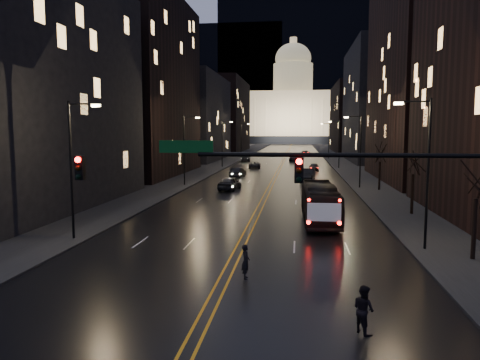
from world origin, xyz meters
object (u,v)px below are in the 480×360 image
(traffic_signal, at_px, (362,184))
(pedestrian_a, at_px, (246,262))
(receding_car_a, at_px, (308,174))
(pedestrian_b, at_px, (364,309))
(bus, at_px, (320,203))
(oncoming_car_a, at_px, (230,183))
(oncoming_car_b, at_px, (238,173))

(traffic_signal, distance_m, pedestrian_a, 7.37)
(receding_car_a, relative_size, pedestrian_a, 2.95)
(pedestrian_a, distance_m, pedestrian_b, 7.31)
(traffic_signal, distance_m, bus, 18.73)
(bus, xyz_separation_m, receding_car_a, (-0.32, 31.02, -0.66))
(oncoming_car_a, relative_size, oncoming_car_b, 1.11)
(traffic_signal, xyz_separation_m, oncoming_car_b, (-11.53, 51.95, -4.37))
(bus, height_order, receding_car_a, bus)
(oncoming_car_b, relative_size, receding_car_a, 0.88)
(oncoming_car_a, bearing_deg, pedestrian_b, 112.48)
(traffic_signal, distance_m, oncoming_car_a, 38.31)
(oncoming_car_a, height_order, receding_car_a, oncoming_car_a)
(pedestrian_a, height_order, pedestrian_b, pedestrian_b)
(oncoming_car_a, distance_m, pedestrian_b, 39.97)
(traffic_signal, xyz_separation_m, receding_car_a, (-1.02, 49.38, -4.28))
(bus, distance_m, pedestrian_a, 15.44)
(traffic_signal, height_order, pedestrian_a, traffic_signal)
(oncoming_car_b, bearing_deg, pedestrian_b, 109.95)
(oncoming_car_b, bearing_deg, oncoming_car_a, 101.68)
(pedestrian_a, relative_size, pedestrian_b, 0.98)
(traffic_signal, xyz_separation_m, oncoming_car_a, (-10.54, 36.58, -4.27))
(receding_car_a, distance_m, pedestrian_a, 46.04)
(bus, bearing_deg, traffic_signal, -89.40)
(pedestrian_b, bearing_deg, oncoming_car_a, -19.35)
(oncoming_car_a, distance_m, receding_car_a, 15.95)
(oncoming_car_a, height_order, oncoming_car_b, oncoming_car_a)
(receding_car_a, height_order, pedestrian_a, pedestrian_a)
(oncoming_car_b, relative_size, pedestrian_b, 2.54)
(traffic_signal, relative_size, pedestrian_a, 10.18)
(bus, bearing_deg, oncoming_car_b, 106.25)
(receding_car_a, xyz_separation_m, pedestrian_a, (-3.87, -45.88, 0.02))
(pedestrian_a, xyz_separation_m, pedestrian_b, (4.81, -5.50, 0.02))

